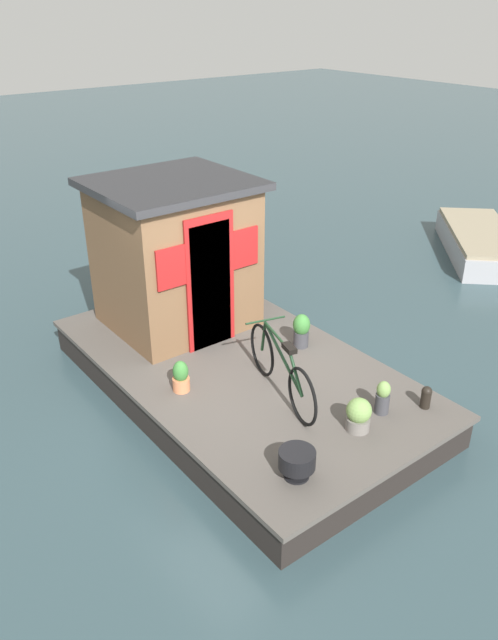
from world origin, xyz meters
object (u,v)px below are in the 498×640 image
object	(u,v)px
potted_plant_basil	(359,415)
potted_plant_rosemary	(301,330)
bicycle	(281,369)
potted_plant_ivy	(181,377)
dinghy_boat	(479,242)
potted_plant_geranium	(383,397)
charcoal_grill	(297,460)
houseboat_cabin	(175,254)
mooring_bollard	(426,396)

from	to	relation	value
potted_plant_basil	potted_plant_rosemary	world-z (taller)	potted_plant_rosemary
bicycle	potted_plant_ivy	world-z (taller)	bicycle
potted_plant_rosemary	dinghy_boat	xyz separation A→B (m)	(1.16, -5.83, -0.44)
potted_plant_geranium	charcoal_grill	world-z (taller)	potted_plant_geranium
potted_plant_rosemary	houseboat_cabin	bearing A→B (deg)	29.72
potted_plant_geranium	dinghy_boat	xyz separation A→B (m)	(2.83, -6.11, -0.39)
potted_plant_basil	dinghy_boat	size ratio (longest dim) A/B	0.13
bicycle	dinghy_boat	world-z (taller)	bicycle
bicycle	charcoal_grill	bearing A→B (deg)	146.26
potted_plant_basil	potted_plant_ivy	bearing A→B (deg)	31.48
bicycle	dinghy_boat	bearing A→B (deg)	-74.52
potted_plant_rosemary	charcoal_grill	world-z (taller)	potted_plant_rosemary
potted_plant_basil	dinghy_boat	bearing A→B (deg)	-66.29
charcoal_grill	mooring_bollard	bearing A→B (deg)	-90.87
bicycle	potted_plant_basil	xyz separation A→B (m)	(-0.99, -0.25, -0.18)
potted_plant_ivy	potted_plant_geranium	xyz separation A→B (m)	(-1.75, -1.54, 0.02)
potted_plant_geranium	mooring_bollard	size ratio (longest dim) A/B	1.48
charcoal_grill	mooring_bollard	size ratio (longest dim) A/B	1.33
bicycle	potted_plant_geranium	bearing A→B (deg)	-144.00
potted_plant_ivy	potted_plant_rosemary	distance (m)	1.83
houseboat_cabin	charcoal_grill	world-z (taller)	houseboat_cabin
bicycle	houseboat_cabin	bearing A→B (deg)	-1.47
mooring_bollard	potted_plant_basil	bearing A→B (deg)	78.37
houseboat_cabin	potted_plant_rosemary	bearing A→B (deg)	-150.28
potted_plant_rosemary	mooring_bollard	distance (m)	1.92
charcoal_grill	dinghy_boat	world-z (taller)	charcoal_grill
potted_plant_ivy	charcoal_grill	size ratio (longest dim) A/B	1.08
potted_plant_basil	charcoal_grill	distance (m)	1.03
houseboat_cabin	potted_plant_rosemary	world-z (taller)	houseboat_cabin
houseboat_cabin	mooring_bollard	world-z (taller)	houseboat_cabin
bicycle	charcoal_grill	xyz separation A→B (m)	(-1.15, 0.77, -0.17)
potted_plant_rosemary	mooring_bollard	xyz separation A→B (m)	(-1.91, -0.18, -0.10)
houseboat_cabin	bicycle	xyz separation A→B (m)	(-2.32, 0.06, -0.67)
bicycle	dinghy_boat	xyz separation A→B (m)	(1.88, -6.80, -0.56)
bicycle	potted_plant_ivy	size ratio (longest dim) A/B	4.28
houseboat_cabin	dinghy_boat	bearing A→B (deg)	-93.73
potted_plant_ivy	potted_plant_basil	world-z (taller)	potted_plant_ivy
houseboat_cabin	potted_plant_rosemary	size ratio (longest dim) A/B	4.40
potted_plant_ivy	charcoal_grill	bearing A→B (deg)	-177.51
houseboat_cabin	potted_plant_basil	distance (m)	3.43
dinghy_boat	potted_plant_basil	bearing A→B (deg)	113.71
houseboat_cabin	potted_plant_ivy	world-z (taller)	houseboat_cabin
houseboat_cabin	mooring_bollard	size ratio (longest dim) A/B	7.51
charcoal_grill	potted_plant_geranium	bearing A→B (deg)	-81.90
bicycle	potted_plant_geranium	distance (m)	1.18
potted_plant_geranium	potted_plant_basil	distance (m)	0.44
potted_plant_basil	mooring_bollard	xyz separation A→B (m)	(-0.19, -0.90, -0.04)
houseboat_cabin	potted_plant_geranium	bearing A→B (deg)	-169.15
houseboat_cabin	charcoal_grill	distance (m)	3.67
potted_plant_geranium	potted_plant_rosemary	size ratio (longest dim) A/B	0.87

